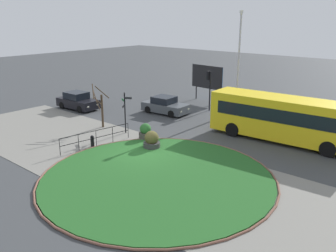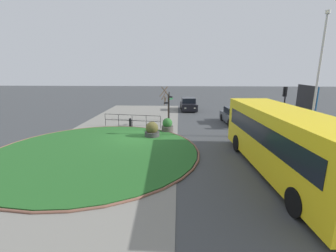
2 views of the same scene
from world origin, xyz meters
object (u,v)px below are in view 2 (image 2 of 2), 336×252
at_px(bollard_foreground, 130,122).
at_px(planter_kerbside, 167,126).
at_px(lamppost_tall, 319,73).
at_px(bus_yellow, 285,141).
at_px(signpost_directional, 169,107).
at_px(street_tree_bare, 167,104).
at_px(car_far_lane, 235,116).
at_px(billboard_left, 306,99).
at_px(planter_near_signpost, 152,130).
at_px(traffic_light_near, 284,99).
at_px(car_near_lane, 188,105).

distance_m(bollard_foreground, planter_kerbside, 3.71).
bearing_deg(planter_kerbside, lamppost_tall, 84.51).
bearing_deg(lamppost_tall, bus_yellow, -36.80).
distance_m(signpost_directional, street_tree_bare, 2.41).
bearing_deg(street_tree_bare, bus_yellow, 26.80).
bearing_deg(bus_yellow, lamppost_tall, -39.88).
relative_size(bollard_foreground, street_tree_bare, 0.23).
distance_m(car_far_lane, billboard_left, 6.46).
height_order(planter_near_signpost, street_tree_bare, street_tree_bare).
relative_size(traffic_light_near, street_tree_bare, 1.06).
distance_m(bollard_foreground, billboard_left, 15.94).
bearing_deg(planter_kerbside, billboard_left, 105.43).
relative_size(bus_yellow, lamppost_tall, 1.18).
bearing_deg(car_near_lane, bollard_foreground, -34.18).
bearing_deg(billboard_left, planter_near_signpost, -65.13).
bearing_deg(lamppost_tall, billboard_left, 157.52).
distance_m(car_near_lane, lamppost_tall, 14.91).
distance_m(bollard_foreground, street_tree_bare, 4.39).
relative_size(traffic_light_near, lamppost_tall, 0.41).
height_order(bollard_foreground, traffic_light_near, traffic_light_near).
distance_m(car_far_lane, traffic_light_near, 4.46).
xyz_separation_m(bollard_foreground, traffic_light_near, (0.40, 12.78, 2.21)).
distance_m(car_near_lane, street_tree_bare, 6.67).
bearing_deg(signpost_directional, street_tree_bare, -173.36).
relative_size(car_near_lane, car_far_lane, 0.99).
relative_size(bollard_foreground, traffic_light_near, 0.22).
height_order(bus_yellow, street_tree_bare, street_tree_bare).
bearing_deg(street_tree_bare, bollard_foreground, -47.61).
bearing_deg(street_tree_bare, traffic_light_near, 71.51).
xyz_separation_m(bollard_foreground, lamppost_tall, (2.63, 13.88, 4.21)).
height_order(car_far_lane, billboard_left, billboard_left).
bearing_deg(bollard_foreground, traffic_light_near, 88.21).
height_order(signpost_directional, billboard_left, billboard_left).
distance_m(car_near_lane, car_far_lane, 8.19).
height_order(billboard_left, planter_kerbside, billboard_left).
distance_m(signpost_directional, bus_yellow, 11.06).
bearing_deg(car_far_lane, street_tree_bare, -102.88).
bearing_deg(car_near_lane, street_tree_bare, -23.73).
relative_size(car_far_lane, traffic_light_near, 1.18).
bearing_deg(signpost_directional, planter_near_signpost, -16.95).
distance_m(signpost_directional, billboard_left, 12.42).
bearing_deg(lamppost_tall, planter_near_signpost, -87.30).
bearing_deg(street_tree_bare, planter_near_signpost, -7.81).
distance_m(car_near_lane, traffic_light_near, 12.09).
bearing_deg(traffic_light_near, billboard_left, -44.10).
bearing_deg(planter_near_signpost, billboard_left, 110.33).
bearing_deg(signpost_directional, traffic_light_near, 84.88).
bearing_deg(planter_near_signpost, traffic_light_near, 104.82).
xyz_separation_m(car_near_lane, lamppost_tall, (11.65, 8.45, 3.90)).
distance_m(planter_kerbside, street_tree_bare, 4.61).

